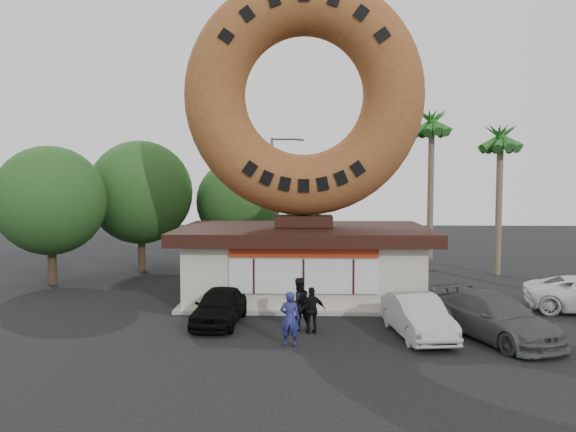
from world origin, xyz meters
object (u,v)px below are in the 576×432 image
(giant_donut, at_px, (304,96))
(person_right, at_px, (312,310))
(street_lamp, at_px, (274,194))
(car_silver, at_px, (417,316))
(person_center, at_px, (298,304))
(person_left, at_px, (290,319))
(donut_shop, at_px, (304,260))
(car_black, at_px, (219,306))
(car_grey, at_px, (495,317))

(giant_donut, xyz_separation_m, person_right, (0.31, -5.79, -8.34))
(street_lamp, relative_size, car_silver, 1.86)
(person_center, bearing_deg, person_right, 112.30)
(giant_donut, height_order, person_left, giant_donut)
(person_left, bearing_deg, donut_shop, -85.84)
(giant_donut, distance_m, person_center, 9.79)
(person_center, relative_size, car_silver, 0.44)
(person_left, xyz_separation_m, car_black, (-2.73, 2.67, -0.22))
(street_lamp, xyz_separation_m, car_black, (-1.31, -14.61, -3.80))
(giant_donut, distance_m, person_left, 11.02)
(person_left, distance_m, car_silver, 4.58)
(donut_shop, distance_m, giant_donut, 7.40)
(person_left, bearing_deg, car_silver, -156.97)
(car_black, relative_size, car_grey, 0.78)
(giant_donut, height_order, car_black, giant_donut)
(car_silver, xyz_separation_m, car_grey, (2.61, -0.23, 0.04))
(donut_shop, xyz_separation_m, person_center, (-0.18, -5.31, -0.81))
(person_center, relative_size, car_black, 0.48)
(street_lamp, height_order, car_silver, street_lamp)
(person_center, bearing_deg, giant_donut, -116.18)
(donut_shop, relative_size, giant_donut, 1.04)
(street_lamp, bearing_deg, donut_shop, -79.50)
(car_silver, height_order, car_grey, car_grey)
(person_left, bearing_deg, person_right, -109.08)
(donut_shop, xyz_separation_m, street_lamp, (-1.86, 10.02, 2.72))
(street_lamp, distance_m, person_center, 15.82)
(street_lamp, bearing_deg, person_left, -85.32)
(car_black, bearing_deg, person_center, -8.99)
(donut_shop, distance_m, person_center, 5.38)
(donut_shop, xyz_separation_m, person_right, (0.31, -5.77, -0.94))
(street_lamp, bearing_deg, person_right, -82.20)
(person_center, height_order, car_silver, person_center)
(street_lamp, height_order, person_left, street_lamp)
(car_black, bearing_deg, person_left, -39.81)
(person_left, distance_m, car_grey, 7.09)
(street_lamp, relative_size, person_right, 4.84)
(person_right, xyz_separation_m, car_grey, (6.27, -0.50, -0.08))
(street_lamp, relative_size, person_center, 4.19)
(giant_donut, relative_size, car_grey, 2.08)
(street_lamp, distance_m, person_left, 17.70)
(person_center, xyz_separation_m, person_right, (0.49, -0.46, -0.13))
(person_left, bearing_deg, person_center, -90.01)
(donut_shop, xyz_separation_m, car_grey, (6.57, -6.27, -1.02))
(street_lamp, distance_m, car_black, 15.15)
(donut_shop, height_order, person_left, donut_shop)
(street_lamp, distance_m, car_silver, 17.50)
(person_center, height_order, car_grey, person_center)
(street_lamp, bearing_deg, giant_donut, -79.49)
(person_left, height_order, car_grey, person_left)
(giant_donut, bearing_deg, street_lamp, 100.51)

